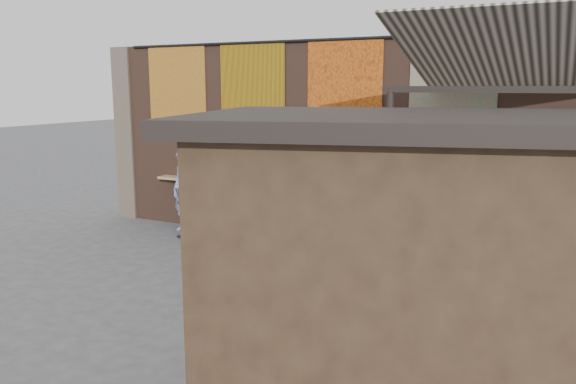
# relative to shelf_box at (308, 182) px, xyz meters

# --- Properties ---
(ground) EXTENTS (70.00, 70.00, 0.00)m
(ground) POSITION_rel_shelf_box_xyz_m (0.35, -2.30, -1.26)
(ground) COLOR #474749
(ground) RESTS_ON ground
(brick_wall) EXTENTS (10.00, 0.40, 4.00)m
(brick_wall) POSITION_rel_shelf_box_xyz_m (0.35, 0.40, 0.74)
(brick_wall) COLOR brown
(brick_wall) RESTS_ON ground
(pier_left) EXTENTS (0.50, 0.50, 4.00)m
(pier_left) POSITION_rel_shelf_box_xyz_m (-4.85, 0.40, 0.74)
(pier_left) COLOR #4C4238
(pier_left) RESTS_ON ground
(eating_counter) EXTENTS (8.00, 0.32, 0.05)m
(eating_counter) POSITION_rel_shelf_box_xyz_m (0.35, 0.03, -0.16)
(eating_counter) COLOR #9E7A51
(eating_counter) RESTS_ON brick_wall
(shelf_box) EXTENTS (0.55, 0.32, 0.27)m
(shelf_box) POSITION_rel_shelf_box_xyz_m (0.00, 0.00, 0.00)
(shelf_box) COLOR white
(shelf_box) RESTS_ON eating_counter
(tapestry_redgold) EXTENTS (1.50, 0.02, 2.00)m
(tapestry_redgold) POSITION_rel_shelf_box_xyz_m (-3.25, 0.18, 1.74)
(tapestry_redgold) COLOR maroon
(tapestry_redgold) RESTS_ON brick_wall
(tapestry_sun) EXTENTS (1.50, 0.02, 2.00)m
(tapestry_sun) POSITION_rel_shelf_box_xyz_m (-1.35, 0.18, 1.74)
(tapestry_sun) COLOR orange
(tapestry_sun) RESTS_ON brick_wall
(tapestry_orange) EXTENTS (1.50, 0.02, 2.00)m
(tapestry_orange) POSITION_rel_shelf_box_xyz_m (0.65, 0.18, 1.74)
(tapestry_orange) COLOR #BC5A17
(tapestry_orange) RESTS_ON brick_wall
(tapestry_multi) EXTENTS (1.50, 0.02, 2.00)m
(tapestry_multi) POSITION_rel_shelf_box_xyz_m (2.65, 0.18, 1.74)
(tapestry_multi) COLOR #256C89
(tapestry_multi) RESTS_ON brick_wall
(hang_rail) EXTENTS (9.50, 0.06, 0.06)m
(hang_rail) POSITION_rel_shelf_box_xyz_m (0.35, 0.17, 2.72)
(hang_rail) COLOR black
(hang_rail) RESTS_ON brick_wall
(scooter_stool_0) EXTENTS (0.40, 0.89, 0.84)m
(scooter_stool_0) POSITION_rel_shelf_box_xyz_m (-2.36, -0.29, -0.84)
(scooter_stool_0) COLOR #0D1186
(scooter_stool_0) RESTS_ON ground
(scooter_stool_1) EXTENTS (0.36, 0.80, 0.76)m
(scooter_stool_1) POSITION_rel_shelf_box_xyz_m (-1.72, -0.29, -0.88)
(scooter_stool_1) COLOR #18633A
(scooter_stool_1) RESTS_ON ground
(scooter_stool_2) EXTENTS (0.34, 0.75, 0.71)m
(scooter_stool_2) POSITION_rel_shelf_box_xyz_m (-1.13, -0.33, -0.90)
(scooter_stool_2) COLOR black
(scooter_stool_2) RESTS_ON ground
(scooter_stool_3) EXTENTS (0.33, 0.74, 0.71)m
(scooter_stool_3) POSITION_rel_shelf_box_xyz_m (-0.48, -0.25, -0.91)
(scooter_stool_3) COLOR #0F4F28
(scooter_stool_3) RESTS_ON ground
(scooter_stool_4) EXTENTS (0.40, 0.89, 0.85)m
(scooter_stool_4) POSITION_rel_shelf_box_xyz_m (0.25, -0.34, -0.84)
(scooter_stool_4) COLOR #A80C1A
(scooter_stool_4) RESTS_ON ground
(scooter_stool_5) EXTENTS (0.34, 0.76, 0.73)m
(scooter_stool_5) POSITION_rel_shelf_box_xyz_m (0.82, -0.27, -0.90)
(scooter_stool_5) COLOR #1D1654
(scooter_stool_5) RESTS_ON ground
(scooter_stool_6) EXTENTS (0.40, 0.90, 0.85)m
(scooter_stool_6) POSITION_rel_shelf_box_xyz_m (1.48, -0.31, -0.84)
(scooter_stool_6) COLOR black
(scooter_stool_6) RESTS_ON ground
(scooter_stool_7) EXTENTS (0.33, 0.74, 0.71)m
(scooter_stool_7) POSITION_rel_shelf_box_xyz_m (2.12, -0.29, -0.91)
(scooter_stool_7) COLOR navy
(scooter_stool_7) RESTS_ON ground
(scooter_stool_8) EXTENTS (0.36, 0.79, 0.75)m
(scooter_stool_8) POSITION_rel_shelf_box_xyz_m (2.78, -0.30, -0.89)
(scooter_stool_8) COLOR maroon
(scooter_stool_8) RESTS_ON ground
(scooter_stool_9) EXTENTS (0.34, 0.76, 0.72)m
(scooter_stool_9) POSITION_rel_shelf_box_xyz_m (3.47, -0.35, -0.90)
(scooter_stool_9) COLOR navy
(scooter_stool_9) RESTS_ON ground
(diner_left) EXTENTS (0.77, 0.65, 1.79)m
(diner_left) POSITION_rel_shelf_box_xyz_m (-2.81, -0.30, -0.37)
(diner_left) COLOR #8386BF
(diner_left) RESTS_ON ground
(diner_right) EXTENTS (0.87, 0.68, 1.78)m
(diner_right) POSITION_rel_shelf_box_xyz_m (-2.17, -0.80, -0.37)
(diner_right) COLOR #292026
(diner_right) RESTS_ON ground
(shopper_navy) EXTENTS (1.11, 1.02, 1.83)m
(shopper_navy) POSITION_rel_shelf_box_xyz_m (2.91, -2.08, -0.35)
(shopper_navy) COLOR #171F34
(shopper_navy) RESTS_ON ground
(shopper_tan) EXTENTS (0.80, 0.93, 1.60)m
(shopper_tan) POSITION_rel_shelf_box_xyz_m (3.18, -2.24, -0.46)
(shopper_tan) COLOR #997061
(shopper_tan) RESTS_ON ground
(market_stall) EXTENTS (3.01, 2.56, 2.81)m
(market_stall) POSITION_rel_shelf_box_xyz_m (3.43, -5.98, 0.14)
(market_stall) COLOR black
(market_stall) RESTS_ON ground
(stall_roof) EXTENTS (3.39, 2.92, 0.12)m
(stall_roof) POSITION_rel_shelf_box_xyz_m (3.43, -5.98, 1.61)
(stall_roof) COLOR black
(stall_roof) RESTS_ON market_stall
(stall_sign) EXTENTS (1.17, 0.35, 0.50)m
(stall_sign) POSITION_rel_shelf_box_xyz_m (3.16, -5.02, 0.77)
(stall_sign) COLOR gold
(stall_sign) RESTS_ON market_stall
(stall_shelf) EXTENTS (2.10, 0.66, 0.06)m
(stall_shelf) POSITION_rel_shelf_box_xyz_m (3.16, -5.02, -0.24)
(stall_shelf) COLOR #473321
(stall_shelf) RESTS_ON market_stall
(awning_canvas) EXTENTS (3.20, 3.28, 0.97)m
(awning_canvas) POSITION_rel_shelf_box_xyz_m (3.85, -1.40, 2.29)
(awning_canvas) COLOR beige
(awning_canvas) RESTS_ON brick_wall
(awning_ledger) EXTENTS (3.30, 0.08, 0.12)m
(awning_ledger) POSITION_rel_shelf_box_xyz_m (3.85, 0.19, 2.69)
(awning_ledger) COLOR #33261C
(awning_ledger) RESTS_ON brick_wall
(awning_header) EXTENTS (3.00, 0.08, 0.08)m
(awning_header) POSITION_rel_shelf_box_xyz_m (3.85, -2.90, 1.82)
(awning_header) COLOR black
(awning_header) RESTS_ON awning_post_left
(awning_post_left) EXTENTS (0.09, 0.09, 3.10)m
(awning_post_left) POSITION_rel_shelf_box_xyz_m (2.45, -2.90, 0.29)
(awning_post_left) COLOR black
(awning_post_left) RESTS_ON ground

